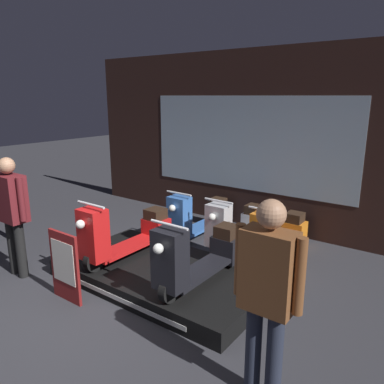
{
  "coord_description": "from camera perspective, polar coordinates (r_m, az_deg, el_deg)",
  "views": [
    {
      "loc": [
        3.24,
        -2.14,
        2.4
      ],
      "look_at": [
        0.11,
        2.13,
        1.03
      ],
      "focal_mm": 35.0,
      "sensor_mm": 36.0,
      "label": 1
    }
  ],
  "objects": [
    {
      "name": "scooter_backrow_2",
      "position": [
        5.87,
        13.04,
        -6.49
      ],
      "size": [
        0.48,
        1.57,
        0.9
      ],
      "color": "black",
      "rests_on": "ground_plane"
    },
    {
      "name": "person_left_browsing",
      "position": [
        5.48,
        -25.79,
        -2.1
      ],
      "size": [
        0.61,
        0.25,
        1.64
      ],
      "color": "black",
      "rests_on": "ground_plane"
    },
    {
      "name": "display_platform",
      "position": [
        5.06,
        -4.5,
        -12.41
      ],
      "size": [
        2.77,
        1.52,
        0.22
      ],
      "color": "black",
      "rests_on": "ground_plane"
    },
    {
      "name": "price_sign_board",
      "position": [
        4.76,
        -18.81,
        -10.71
      ],
      "size": [
        0.5,
        0.04,
        0.87
      ],
      "color": "maroon",
      "rests_on": "ground_plane"
    },
    {
      "name": "scooter_backrow_0",
      "position": [
        6.56,
        0.92,
        -3.85
      ],
      "size": [
        0.48,
        1.57,
        0.9
      ],
      "color": "black",
      "rests_on": "ground_plane"
    },
    {
      "name": "scooter_display_left",
      "position": [
        5.24,
        -10.23,
        -6.29
      ],
      "size": [
        0.48,
        1.57,
        0.9
      ],
      "color": "black",
      "rests_on": "display_platform"
    },
    {
      "name": "scooter_display_right",
      "position": [
        4.48,
        1.0,
        -9.75
      ],
      "size": [
        0.48,
        1.57,
        0.9
      ],
      "color": "black",
      "rests_on": "display_platform"
    },
    {
      "name": "street_bollard",
      "position": [
        7.12,
        -26.22,
        -3.48
      ],
      "size": [
        0.1,
        0.1,
        0.78
      ],
      "color": "gray",
      "rests_on": "ground_plane"
    },
    {
      "name": "person_right_browsing",
      "position": [
        2.98,
        11.39,
        -14.18
      ],
      "size": [
        0.56,
        0.23,
        1.68
      ],
      "color": "#232838",
      "rests_on": "ground_plane"
    },
    {
      "name": "scooter_backrow_1",
      "position": [
        6.18,
        6.63,
        -5.12
      ],
      "size": [
        0.48,
        1.57,
        0.9
      ],
      "color": "black",
      "rests_on": "ground_plane"
    },
    {
      "name": "shop_wall_back",
      "position": [
        6.96,
        8.36,
        7.72
      ],
      "size": [
        7.36,
        0.09,
        3.2
      ],
      "color": "#331E19",
      "rests_on": "ground_plane"
    },
    {
      "name": "ground_plane",
      "position": [
        4.57,
        -18.02,
        -17.99
      ],
      "size": [
        30.0,
        30.0,
        0.0
      ],
      "primitive_type": "plane",
      "color": "#2D2D33"
    }
  ]
}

